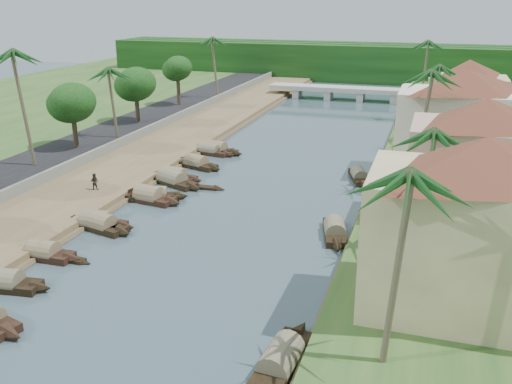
% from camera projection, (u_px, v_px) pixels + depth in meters
% --- Properties ---
extents(ground, '(220.00, 220.00, 0.00)m').
position_uv_depth(ground, '(184.00, 266.00, 41.00)').
color(ground, '#3C515A').
rests_on(ground, ground).
extents(left_bank, '(10.00, 180.00, 0.80)m').
position_uv_depth(left_bank, '(126.00, 166.00, 63.44)').
color(left_bank, brown).
rests_on(left_bank, ground).
extents(right_bank, '(16.00, 180.00, 1.20)m').
position_uv_depth(right_bank, '(458.00, 196.00, 53.43)').
color(right_bank, '#294C1E').
rests_on(right_bank, ground).
extents(road, '(8.00, 180.00, 1.40)m').
position_uv_depth(road, '(61.00, 158.00, 65.76)').
color(road, black).
rests_on(road, ground).
extents(retaining_wall, '(0.40, 180.00, 1.10)m').
position_uv_depth(retaining_wall, '(93.00, 155.00, 64.33)').
color(retaining_wall, slate).
rests_on(retaining_wall, left_bank).
extents(treeline, '(120.00, 14.00, 8.00)m').
position_uv_depth(treeline, '(365.00, 62.00, 129.81)').
color(treeline, '#0F330E').
rests_on(treeline, ground).
extents(bridge, '(28.00, 4.00, 2.40)m').
position_uv_depth(bridge, '(345.00, 91.00, 105.32)').
color(bridge, '#ADACA2').
rests_on(bridge, ground).
extents(building_near, '(14.85, 14.85, 10.20)m').
position_uv_depth(building_near, '(477.00, 224.00, 31.71)').
color(building_near, beige).
rests_on(building_near, right_bank).
extents(building_mid, '(14.11, 14.11, 9.70)m').
position_uv_depth(building_mid, '(480.00, 157.00, 45.93)').
color(building_mid, tan).
rests_on(building_mid, right_bank).
extents(building_far, '(15.59, 15.59, 10.20)m').
position_uv_depth(building_far, '(463.00, 119.00, 58.74)').
color(building_far, white).
rests_on(building_far, right_bank).
extents(building_distant, '(12.62, 12.62, 9.20)m').
position_uv_depth(building_distant, '(466.00, 94.00, 76.65)').
color(building_distant, beige).
rests_on(building_distant, right_bank).
extents(sampan_3, '(7.21, 2.28, 1.95)m').
position_uv_depth(sampan_3, '(3.00, 283.00, 37.77)').
color(sampan_3, black).
rests_on(sampan_3, ground).
extents(sampan_4, '(6.63, 1.68, 1.93)m').
position_uv_depth(sampan_4, '(43.00, 253.00, 42.14)').
color(sampan_4, black).
rests_on(sampan_4, ground).
extents(sampan_5, '(6.58, 3.16, 2.07)m').
position_uv_depth(sampan_5, '(102.00, 225.00, 47.20)').
color(sampan_5, black).
rests_on(sampan_5, ground).
extents(sampan_6, '(7.17, 2.11, 2.13)m').
position_uv_depth(sampan_6, '(96.00, 223.00, 47.68)').
color(sampan_6, black).
rests_on(sampan_6, ground).
extents(sampan_7, '(6.50, 3.59, 1.79)m').
position_uv_depth(sampan_7, '(155.00, 196.00, 54.14)').
color(sampan_7, black).
rests_on(sampan_7, ground).
extents(sampan_8, '(7.41, 2.88, 2.24)m').
position_uv_depth(sampan_8, '(149.00, 197.00, 53.75)').
color(sampan_8, black).
rests_on(sampan_8, ground).
extents(sampan_9, '(8.39, 4.80, 2.14)m').
position_uv_depth(sampan_9, '(172.00, 180.00, 58.67)').
color(sampan_9, black).
rests_on(sampan_9, ground).
extents(sampan_10, '(6.97, 2.35, 1.93)m').
position_uv_depth(sampan_10, '(175.00, 176.00, 60.02)').
color(sampan_10, black).
rests_on(sampan_10, ground).
extents(sampan_11, '(7.34, 3.66, 2.09)m').
position_uv_depth(sampan_11, '(196.00, 164.00, 64.41)').
color(sampan_11, black).
rests_on(sampan_11, ground).
extents(sampan_12, '(7.42, 2.52, 1.80)m').
position_uv_depth(sampan_12, '(209.00, 151.00, 69.64)').
color(sampan_12, black).
rests_on(sampan_12, ground).
extents(sampan_13, '(8.13, 3.21, 2.18)m').
position_uv_depth(sampan_13, '(215.00, 150.00, 70.31)').
color(sampan_13, black).
rests_on(sampan_13, ground).
extents(sampan_14, '(2.34, 8.61, 2.08)m').
position_uv_depth(sampan_14, '(280.00, 361.00, 29.66)').
color(sampan_14, black).
rests_on(sampan_14, ground).
extents(sampan_15, '(3.24, 7.46, 1.99)m').
position_uv_depth(sampan_15, '(335.00, 231.00, 46.06)').
color(sampan_15, black).
rests_on(sampan_15, ground).
extents(sampan_16, '(3.48, 7.11, 1.79)m').
position_uv_depth(sampan_16, '(359.00, 176.00, 59.97)').
color(sampan_16, black).
rests_on(sampan_16, ground).
extents(canoe_1, '(4.73, 1.10, 0.76)m').
position_uv_depth(canoe_1, '(65.00, 258.00, 41.97)').
color(canoe_1, black).
rests_on(canoe_1, ground).
extents(canoe_2, '(6.15, 1.11, 0.89)m').
position_uv_depth(canoe_2, '(196.00, 187.00, 57.57)').
color(canoe_2, black).
rests_on(canoe_2, ground).
extents(palm_0, '(3.20, 3.20, 11.38)m').
position_uv_depth(palm_0, '(401.00, 178.00, 25.25)').
color(palm_0, brown).
rests_on(palm_0, ground).
extents(palm_1, '(3.20, 3.20, 10.21)m').
position_uv_depth(palm_1, '(430.00, 135.00, 37.97)').
color(palm_1, brown).
rests_on(palm_1, ground).
extents(palm_2, '(3.20, 3.20, 12.19)m').
position_uv_depth(palm_2, '(425.00, 75.00, 51.88)').
color(palm_2, brown).
rests_on(palm_2, ground).
extents(palm_3, '(3.20, 3.20, 10.79)m').
position_uv_depth(palm_3, '(437.00, 68.00, 67.67)').
color(palm_3, brown).
rests_on(palm_3, ground).
extents(palm_5, '(3.20, 3.20, 13.29)m').
position_uv_depth(palm_5, '(19.00, 55.00, 56.79)').
color(palm_5, brown).
rests_on(palm_5, ground).
extents(palm_6, '(3.20, 3.20, 10.02)m').
position_uv_depth(palm_6, '(111.00, 71.00, 69.57)').
color(palm_6, brown).
rests_on(palm_6, ground).
extents(palm_7, '(3.20, 3.20, 12.24)m').
position_uv_depth(palm_7, '(426.00, 44.00, 84.56)').
color(palm_7, brown).
rests_on(palm_7, ground).
extents(palm_8, '(3.20, 3.20, 11.63)m').
position_uv_depth(palm_8, '(216.00, 40.00, 96.79)').
color(palm_8, brown).
rests_on(palm_8, ground).
extents(tree_3, '(5.30, 5.30, 7.42)m').
position_uv_depth(tree_3, '(72.00, 104.00, 65.95)').
color(tree_3, '#493C29').
rests_on(tree_3, ground).
extents(tree_4, '(5.41, 5.41, 7.49)m').
position_uv_depth(tree_4, '(136.00, 85.00, 79.48)').
color(tree_4, '#493C29').
rests_on(tree_4, ground).
extents(tree_5, '(4.43, 4.43, 7.67)m').
position_uv_depth(tree_5, '(178.00, 69.00, 91.74)').
color(tree_5, '#493C29').
rests_on(tree_5, ground).
extents(person_far, '(0.87, 0.73, 1.60)m').
position_uv_depth(person_far, '(94.00, 181.00, 54.48)').
color(person_far, '#2B261E').
rests_on(person_far, left_bank).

